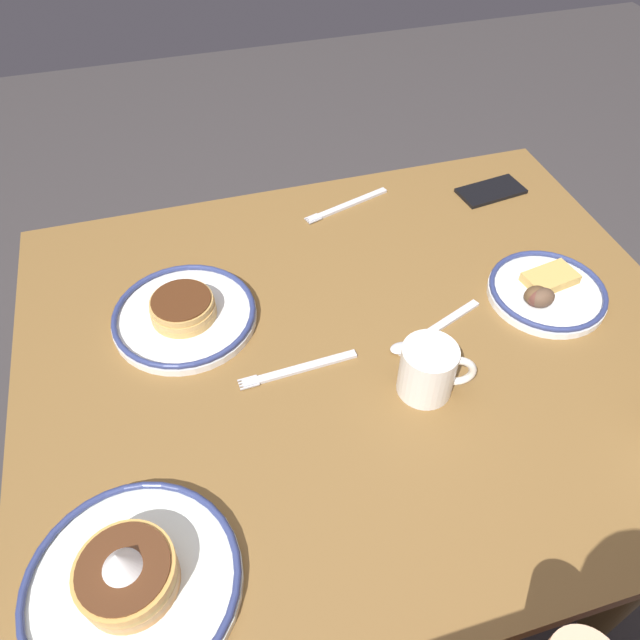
{
  "coord_description": "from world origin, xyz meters",
  "views": [
    {
      "loc": [
        0.26,
        0.63,
        1.52
      ],
      "look_at": [
        0.06,
        -0.05,
        0.77
      ],
      "focal_mm": 34.12,
      "sensor_mm": 36.0,
      "label": 1
    }
  ],
  "objects_px": {
    "plate_center_pancakes": "(131,581)",
    "plate_far_companion": "(546,292)",
    "tea_spoon": "(424,334)",
    "fork_far": "(298,369)",
    "coffee_mug": "(429,370)",
    "cell_phone": "(491,191)",
    "fork_near": "(346,205)",
    "plate_near_main": "(184,314)"
  },
  "relations": [
    {
      "from": "plate_near_main",
      "to": "fork_far",
      "type": "height_order",
      "value": "plate_near_main"
    },
    {
      "from": "plate_near_main",
      "to": "cell_phone",
      "type": "relative_size",
      "value": 1.74
    },
    {
      "from": "plate_center_pancakes",
      "to": "fork_far",
      "type": "bearing_deg",
      "value": -135.61
    },
    {
      "from": "plate_center_pancakes",
      "to": "cell_phone",
      "type": "xyz_separation_m",
      "value": [
        -0.82,
        -0.64,
        -0.02
      ]
    },
    {
      "from": "plate_center_pancakes",
      "to": "plate_far_companion",
      "type": "height_order",
      "value": "plate_center_pancakes"
    },
    {
      "from": "plate_near_main",
      "to": "plate_center_pancakes",
      "type": "xyz_separation_m",
      "value": [
        0.12,
        0.44,
        0.0
      ]
    },
    {
      "from": "plate_near_main",
      "to": "fork_near",
      "type": "height_order",
      "value": "plate_near_main"
    },
    {
      "from": "tea_spoon",
      "to": "fork_far",
      "type": "bearing_deg",
      "value": 3.26
    },
    {
      "from": "coffee_mug",
      "to": "fork_near",
      "type": "height_order",
      "value": "coffee_mug"
    },
    {
      "from": "coffee_mug",
      "to": "cell_phone",
      "type": "relative_size",
      "value": 0.81
    },
    {
      "from": "coffee_mug",
      "to": "cell_phone",
      "type": "height_order",
      "value": "coffee_mug"
    },
    {
      "from": "tea_spoon",
      "to": "cell_phone",
      "type": "bearing_deg",
      "value": -131.11
    },
    {
      "from": "plate_center_pancakes",
      "to": "fork_near",
      "type": "bearing_deg",
      "value": -126.13
    },
    {
      "from": "coffee_mug",
      "to": "cell_phone",
      "type": "xyz_separation_m",
      "value": [
        -0.35,
        -0.46,
        -0.04
      ]
    },
    {
      "from": "plate_center_pancakes",
      "to": "fork_far",
      "type": "height_order",
      "value": "plate_center_pancakes"
    },
    {
      "from": "coffee_mug",
      "to": "fork_far",
      "type": "distance_m",
      "value": 0.21
    },
    {
      "from": "plate_center_pancakes",
      "to": "tea_spoon",
      "type": "distance_m",
      "value": 0.59
    },
    {
      "from": "fork_far",
      "to": "cell_phone",
      "type": "bearing_deg",
      "value": -145.73
    },
    {
      "from": "plate_center_pancakes",
      "to": "cell_phone",
      "type": "bearing_deg",
      "value": -141.89
    },
    {
      "from": "tea_spoon",
      "to": "plate_far_companion",
      "type": "bearing_deg",
      "value": -174.06
    },
    {
      "from": "plate_far_companion",
      "to": "fork_near",
      "type": "distance_m",
      "value": 0.45
    },
    {
      "from": "plate_center_pancakes",
      "to": "fork_far",
      "type": "xyz_separation_m",
      "value": [
        -0.28,
        -0.28,
        -0.02
      ]
    },
    {
      "from": "fork_near",
      "to": "tea_spoon",
      "type": "bearing_deg",
      "value": 92.11
    },
    {
      "from": "cell_phone",
      "to": "fork_near",
      "type": "xyz_separation_m",
      "value": [
        0.32,
        -0.04,
        -0.0
      ]
    },
    {
      "from": "coffee_mug",
      "to": "fork_far",
      "type": "relative_size",
      "value": 0.58
    },
    {
      "from": "plate_center_pancakes",
      "to": "coffee_mug",
      "type": "xyz_separation_m",
      "value": [
        -0.47,
        -0.19,
        0.03
      ]
    },
    {
      "from": "plate_far_companion",
      "to": "tea_spoon",
      "type": "xyz_separation_m",
      "value": [
        0.25,
        0.03,
        -0.01
      ]
    },
    {
      "from": "plate_center_pancakes",
      "to": "plate_far_companion",
      "type": "bearing_deg",
      "value": -157.39
    },
    {
      "from": "tea_spoon",
      "to": "plate_center_pancakes",
      "type": "bearing_deg",
      "value": 29.58
    },
    {
      "from": "plate_far_companion",
      "to": "tea_spoon",
      "type": "distance_m",
      "value": 0.25
    },
    {
      "from": "cell_phone",
      "to": "coffee_mug",
      "type": "bearing_deg",
      "value": 44.89
    },
    {
      "from": "plate_center_pancakes",
      "to": "fork_near",
      "type": "height_order",
      "value": "plate_center_pancakes"
    },
    {
      "from": "fork_near",
      "to": "fork_far",
      "type": "distance_m",
      "value": 0.46
    },
    {
      "from": "coffee_mug",
      "to": "tea_spoon",
      "type": "xyz_separation_m",
      "value": [
        -0.04,
        -0.1,
        -0.04
      ]
    },
    {
      "from": "plate_far_companion",
      "to": "coffee_mug",
      "type": "height_order",
      "value": "coffee_mug"
    },
    {
      "from": "fork_near",
      "to": "fork_far",
      "type": "relative_size",
      "value": 1.0
    },
    {
      "from": "plate_far_companion",
      "to": "coffee_mug",
      "type": "relative_size",
      "value": 1.81
    },
    {
      "from": "coffee_mug",
      "to": "tea_spoon",
      "type": "relative_size",
      "value": 0.61
    },
    {
      "from": "fork_far",
      "to": "tea_spoon",
      "type": "distance_m",
      "value": 0.23
    },
    {
      "from": "fork_near",
      "to": "fork_far",
      "type": "xyz_separation_m",
      "value": [
        0.21,
        0.4,
        0.0
      ]
    },
    {
      "from": "plate_near_main",
      "to": "tea_spoon",
      "type": "distance_m",
      "value": 0.42
    },
    {
      "from": "plate_near_main",
      "to": "fork_near",
      "type": "bearing_deg",
      "value": -147.4
    }
  ]
}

